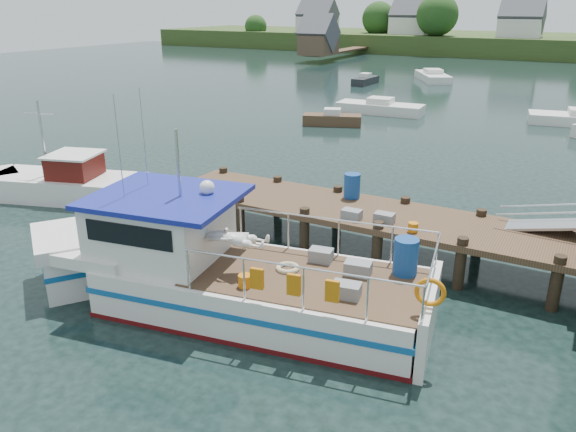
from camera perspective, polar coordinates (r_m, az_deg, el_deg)
The scene contains 9 objects.
ground_plane at distance 19.44m, azimuth 4.73°, elevation -2.71°, with size 160.00×160.00×0.00m, color black.
far_shore at distance 99.10m, azimuth 25.75°, elevation 15.64°, with size 140.00×42.55×9.22m.
dock at distance 17.24m, azimuth 25.07°, elevation 0.18°, with size 16.60×3.00×4.78m.
lobster_boat at distance 15.23m, azimuth -7.72°, elevation -5.50°, with size 12.01×5.07×5.72m.
work_boat at distance 25.54m, azimuth -22.26°, elevation 3.13°, with size 7.74×4.24×4.10m.
moored_rowboat at distance 38.42m, azimuth 4.51°, elevation 9.80°, with size 4.09×2.59×1.13m.
moored_a at distance 43.11m, azimuth 9.34°, elevation 10.82°, with size 6.43×2.50×1.16m.
moored_d at distance 63.05m, azimuth 14.49°, elevation 13.58°, with size 5.50×7.38×1.21m.
moored_e at distance 58.82m, azimuth 7.86°, elevation 13.51°, with size 1.49×4.07×1.11m.
Camera 1 is at (7.19, -16.31, 7.75)m, focal length 35.00 mm.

